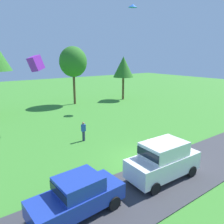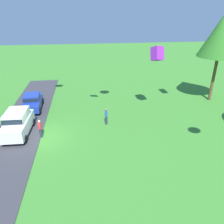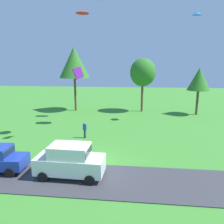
{
  "view_description": "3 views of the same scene",
  "coord_description": "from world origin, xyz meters",
  "px_view_note": "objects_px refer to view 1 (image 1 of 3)",
  "views": [
    {
      "loc": [
        -10.31,
        -10.01,
        7.21
      ],
      "look_at": [
        1.25,
        5.97,
        2.14
      ],
      "focal_mm": 35.0,
      "sensor_mm": 36.0,
      "label": 1
    },
    {
      "loc": [
        17.54,
        3.91,
        10.48
      ],
      "look_at": [
        1.25,
        6.12,
        2.77
      ],
      "focal_mm": 35.0,
      "sensor_mm": 36.0,
      "label": 2
    },
    {
      "loc": [
        3.4,
        -15.52,
        7.54
      ],
      "look_at": [
        1.35,
        3.29,
        3.45
      ],
      "focal_mm": 35.0,
      "sensor_mm": 36.0,
      "label": 3
    }
  ],
  "objects_px": {
    "car_suv_near_entrance": "(163,159)",
    "person_on_lawn": "(84,131)",
    "car_sedan_by_flagpole": "(78,195)",
    "kite_delta_high_left": "(133,6)",
    "tree_center_back": "(123,67)",
    "tree_far_right": "(73,62)",
    "kite_box_near_flag": "(36,63)",
    "person_watching_sky": "(148,150)"
  },
  "relations": [
    {
      "from": "tree_center_back",
      "to": "kite_box_near_flag",
      "type": "height_order",
      "value": "kite_box_near_flag"
    },
    {
      "from": "car_sedan_by_flagpole",
      "to": "car_suv_near_entrance",
      "type": "xyz_separation_m",
      "value": [
        5.56,
        -0.22,
        0.25
      ]
    },
    {
      "from": "tree_center_back",
      "to": "kite_delta_high_left",
      "type": "relative_size",
      "value": 5.99
    },
    {
      "from": "car_suv_near_entrance",
      "to": "tree_far_right",
      "type": "distance_m",
      "value": 23.63
    },
    {
      "from": "person_watching_sky",
      "to": "kite_box_near_flag",
      "type": "bearing_deg",
      "value": 107.54
    },
    {
      "from": "car_sedan_by_flagpole",
      "to": "kite_delta_high_left",
      "type": "distance_m",
      "value": 26.86
    },
    {
      "from": "car_sedan_by_flagpole",
      "to": "kite_box_near_flag",
      "type": "bearing_deg",
      "value": 78.58
    },
    {
      "from": "car_sedan_by_flagpole",
      "to": "kite_delta_high_left",
      "type": "relative_size",
      "value": 3.76
    },
    {
      "from": "car_suv_near_entrance",
      "to": "person_on_lawn",
      "type": "xyz_separation_m",
      "value": [
        -0.91,
        8.17,
        -0.42
      ]
    },
    {
      "from": "car_suv_near_entrance",
      "to": "tree_far_right",
      "type": "bearing_deg",
      "value": 76.57
    },
    {
      "from": "car_sedan_by_flagpole",
      "to": "car_suv_near_entrance",
      "type": "relative_size",
      "value": 0.97
    },
    {
      "from": "person_on_lawn",
      "to": "kite_box_near_flag",
      "type": "distance_m",
      "value": 8.05
    },
    {
      "from": "car_sedan_by_flagpole",
      "to": "tree_center_back",
      "type": "xyz_separation_m",
      "value": [
        19.29,
        20.73,
        4.37
      ]
    },
    {
      "from": "kite_box_near_flag",
      "to": "person_on_lawn",
      "type": "bearing_deg",
      "value": -70.03
    },
    {
      "from": "car_sedan_by_flagpole",
      "to": "tree_far_right",
      "type": "xyz_separation_m",
      "value": [
        10.92,
        22.23,
        5.3
      ]
    },
    {
      "from": "kite_box_near_flag",
      "to": "car_suv_near_entrance",
      "type": "bearing_deg",
      "value": -78.07
    },
    {
      "from": "kite_delta_high_left",
      "to": "kite_box_near_flag",
      "type": "height_order",
      "value": "kite_delta_high_left"
    },
    {
      "from": "car_suv_near_entrance",
      "to": "person_watching_sky",
      "type": "xyz_separation_m",
      "value": [
        0.77,
        2.05,
        -0.42
      ]
    },
    {
      "from": "car_suv_near_entrance",
      "to": "person_on_lawn",
      "type": "height_order",
      "value": "car_suv_near_entrance"
    },
    {
      "from": "kite_delta_high_left",
      "to": "kite_box_near_flag",
      "type": "relative_size",
      "value": 0.9
    },
    {
      "from": "person_watching_sky",
      "to": "tree_center_back",
      "type": "relative_size",
      "value": 0.24
    },
    {
      "from": "tree_far_right",
      "to": "kite_box_near_flag",
      "type": "bearing_deg",
      "value": -132.76
    },
    {
      "from": "tree_center_back",
      "to": "kite_delta_high_left",
      "type": "bearing_deg",
      "value": -115.18
    },
    {
      "from": "tree_center_back",
      "to": "tree_far_right",
      "type": "bearing_deg",
      "value": 169.83
    },
    {
      "from": "car_suv_near_entrance",
      "to": "tree_far_right",
      "type": "xyz_separation_m",
      "value": [
        5.36,
        22.46,
        5.04
      ]
    },
    {
      "from": "car_suv_near_entrance",
      "to": "tree_center_back",
      "type": "height_order",
      "value": "tree_center_back"
    },
    {
      "from": "car_suv_near_entrance",
      "to": "kite_delta_high_left",
      "type": "bearing_deg",
      "value": 54.8
    },
    {
      "from": "car_sedan_by_flagpole",
      "to": "person_on_lawn",
      "type": "relative_size",
      "value": 2.63
    },
    {
      "from": "car_sedan_by_flagpole",
      "to": "kite_delta_high_left",
      "type": "xyz_separation_m",
      "value": [
        17.18,
        16.26,
        12.73
      ]
    },
    {
      "from": "person_watching_sky",
      "to": "car_suv_near_entrance",
      "type": "bearing_deg",
      "value": -110.71
    },
    {
      "from": "tree_far_right",
      "to": "kite_delta_high_left",
      "type": "xyz_separation_m",
      "value": [
        6.26,
        -5.98,
        7.43
      ]
    },
    {
      "from": "person_watching_sky",
      "to": "tree_center_back",
      "type": "height_order",
      "value": "tree_center_back"
    },
    {
      "from": "person_watching_sky",
      "to": "person_on_lawn",
      "type": "distance_m",
      "value": 6.35
    },
    {
      "from": "tree_far_right",
      "to": "tree_center_back",
      "type": "distance_m",
      "value": 8.55
    },
    {
      "from": "person_watching_sky",
      "to": "tree_center_back",
      "type": "distance_m",
      "value": 23.36
    },
    {
      "from": "car_suv_near_entrance",
      "to": "tree_center_back",
      "type": "distance_m",
      "value": 25.39
    },
    {
      "from": "car_suv_near_entrance",
      "to": "car_sedan_by_flagpole",
      "type": "bearing_deg",
      "value": 177.72
    },
    {
      "from": "car_suv_near_entrance",
      "to": "person_on_lawn",
      "type": "relative_size",
      "value": 2.72
    },
    {
      "from": "kite_delta_high_left",
      "to": "tree_far_right",
      "type": "bearing_deg",
      "value": 136.31
    },
    {
      "from": "tree_far_right",
      "to": "kite_box_near_flag",
      "type": "xyz_separation_m",
      "value": [
        -8.23,
        -8.89,
        0.2
      ]
    },
    {
      "from": "person_on_lawn",
      "to": "kite_delta_high_left",
      "type": "bearing_deg",
      "value": 33.53
    },
    {
      "from": "person_on_lawn",
      "to": "tree_center_back",
      "type": "height_order",
      "value": "tree_center_back"
    }
  ]
}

